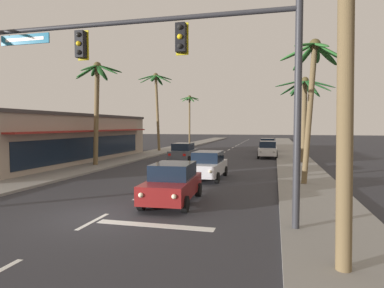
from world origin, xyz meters
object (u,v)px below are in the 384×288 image
at_px(traffic_signal_mast, 188,61).
at_px(sedan_parked_nearest_kerb, 268,149).
at_px(palm_right_second, 313,73).
at_px(palm_left_farthest, 190,107).
at_px(storefront_strip_left, 55,138).
at_px(palm_right_third, 305,102).
at_px(sedan_oncoming_far, 183,152).
at_px(sedan_parked_mid_kerb, 267,145).
at_px(palm_left_second, 97,93).
at_px(palm_left_third, 157,94).
at_px(sedan_lead_at_stop_bar, 173,183).
at_px(sedan_third_in_queue, 208,165).

bearing_deg(traffic_signal_mast, sedan_parked_nearest_kerb, 85.08).
height_order(traffic_signal_mast, palm_right_second, palm_right_second).
relative_size(palm_left_farthest, storefront_strip_left, 0.37).
distance_m(palm_left_farthest, storefront_strip_left, 30.17).
bearing_deg(palm_left_farthest, palm_right_third, -56.44).
bearing_deg(sedan_oncoming_far, sedan_parked_mid_kerb, 60.68).
bearing_deg(palm_left_farthest, sedan_parked_mid_kerb, -44.16).
bearing_deg(palm_left_second, traffic_signal_mast, -50.63).
bearing_deg(traffic_signal_mast, sedan_oncoming_far, 105.93).
xyz_separation_m(palm_left_third, palm_left_farthest, (0.26, 15.53, -0.89)).
bearing_deg(traffic_signal_mast, sedan_lead_at_stop_bar, 116.43).
relative_size(sedan_third_in_queue, palm_left_third, 0.46).
bearing_deg(sedan_third_in_queue, storefront_strip_left, 159.56).
relative_size(palm_right_second, storefront_strip_left, 0.34).
distance_m(sedan_parked_mid_kerb, palm_left_farthest, 19.28).
xyz_separation_m(sedan_parked_nearest_kerb, palm_right_third, (3.11, -4.75, 4.39)).
bearing_deg(sedan_lead_at_stop_bar, sedan_third_in_queue, 88.32).
distance_m(sedan_lead_at_stop_bar, sedan_parked_nearest_kerb, 21.68).
bearing_deg(traffic_signal_mast, sedan_third_in_queue, 97.34).
height_order(sedan_oncoming_far, palm_right_second, palm_right_second).
bearing_deg(sedan_parked_mid_kerb, sedan_third_in_queue, -97.99).
height_order(sedan_oncoming_far, palm_left_second, palm_left_second).
relative_size(sedan_oncoming_far, palm_left_farthest, 0.53).
bearing_deg(sedan_third_in_queue, palm_right_third, 57.47).
bearing_deg(sedan_parked_mid_kerb, palm_right_third, -74.71).
distance_m(sedan_third_in_queue, storefront_strip_left, 15.83).
bearing_deg(traffic_signal_mast, palm_left_third, 111.90).
xyz_separation_m(sedan_third_in_queue, sedan_oncoming_far, (-4.12, 9.28, 0.00)).
bearing_deg(traffic_signal_mast, palm_right_second, 60.71).
bearing_deg(storefront_strip_left, sedan_oncoming_far, 19.46).
bearing_deg(sedan_oncoming_far, palm_left_third, 121.61).
bearing_deg(sedan_third_in_queue, traffic_signal_mast, -82.66).
xyz_separation_m(sedan_lead_at_stop_bar, palm_right_third, (6.61, 16.64, 4.39)).
bearing_deg(sedan_oncoming_far, traffic_signal_mast, -74.07).
relative_size(sedan_parked_nearest_kerb, sedan_parked_mid_kerb, 1.00).
bearing_deg(sedan_parked_mid_kerb, sedan_lead_at_stop_bar, -96.56).
xyz_separation_m(sedan_third_in_queue, palm_right_third, (6.41, 10.06, 4.39)).
height_order(sedan_parked_nearest_kerb, sedan_parked_mid_kerb, same).
bearing_deg(palm_right_third, palm_left_second, -159.35).
xyz_separation_m(sedan_oncoming_far, palm_left_farthest, (-6.03, 25.75, 5.49)).
height_order(palm_left_farthest, palm_right_third, palm_left_farthest).
xyz_separation_m(sedan_third_in_queue, palm_right_second, (5.88, -1.09, 5.21)).
bearing_deg(palm_right_second, traffic_signal_mast, -119.29).
bearing_deg(palm_left_third, palm_left_farthest, 89.04).
bearing_deg(palm_left_second, palm_right_second, -17.88).
xyz_separation_m(sedan_oncoming_far, sedan_parked_nearest_kerb, (7.42, 5.53, 0.00)).
xyz_separation_m(traffic_signal_mast, sedan_parked_nearest_kerb, (2.09, 24.22, -4.50)).
bearing_deg(sedan_lead_at_stop_bar, traffic_signal_mast, -63.57).
distance_m(traffic_signal_mast, sedan_parked_mid_kerb, 31.94).
distance_m(sedan_lead_at_stop_bar, storefront_strip_left, 19.00).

